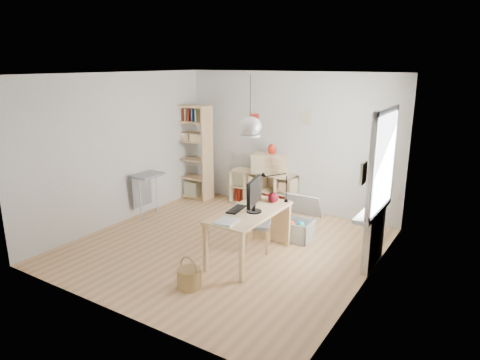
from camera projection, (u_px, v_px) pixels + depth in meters
The scene contains 20 objects.
ground at pixel (225, 246), 6.89m from camera, with size 4.50×4.50×0.00m, color tan.
room_shell at pixel (250, 126), 5.96m from camera, with size 4.50×4.50×4.50m.
window_unit at pixel (383, 162), 5.83m from camera, with size 0.07×1.16×1.46m.
radiator at pixel (374, 239), 6.16m from camera, with size 0.10×0.80×0.80m, color white.
windowsill at pixel (373, 210), 6.07m from camera, with size 0.22×1.20×0.06m, color silver.
desk at pixel (250, 217), 6.32m from camera, with size 0.70×1.50×0.75m.
cube_shelf at pixel (263, 192), 8.76m from camera, with size 1.40×0.38×0.72m.
tall_bookshelf at pixel (193, 148), 9.12m from camera, with size 0.80×0.38×2.00m.
side_table at pixel (145, 183), 8.05m from camera, with size 0.40×0.55×0.85m.
chair at pixel (258, 221), 6.71m from camera, with size 0.51×0.51×0.80m.
wicker_basket at pixel (189, 277), 5.60m from camera, with size 0.32×0.31×0.43m.
storage_chest at pixel (295, 225), 7.19m from camera, with size 0.65×0.73×0.68m.
monitor at pixel (254, 194), 6.17m from camera, with size 0.23×0.57×0.50m.
keyboard at pixel (236, 209), 6.33m from camera, with size 0.15×0.41×0.02m, color black.
task_lamp at pixel (273, 182), 6.67m from camera, with size 0.42×0.16×0.45m.
yarn_ball at pixel (273, 198), 6.64m from camera, with size 0.16×0.16×0.16m, color #4F0A16.
paper_tray at pixel (227, 222), 5.82m from camera, with size 0.26×0.32×0.03m, color silver.
drawer_chest at pixel (270, 164), 8.47m from camera, with size 0.69×0.32×0.39m, color beige.
red_vase at pixel (272, 149), 8.37m from camera, with size 0.17×0.17×0.20m, color #9F1B0D.
potted_plant at pixel (379, 190), 6.31m from camera, with size 0.32×0.28×0.36m, color #356325.
Camera 1 is at (3.59, -5.26, 2.87)m, focal length 32.00 mm.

